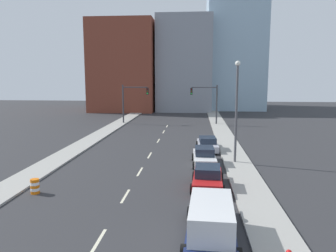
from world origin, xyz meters
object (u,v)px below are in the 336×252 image
Objects in this scene: traffic_signal_left at (130,99)px; traffic_signal_right at (209,99)px; sedan_silver at (207,144)px; traffic_barrel at (35,186)px; street_lamp at (237,105)px; sedan_red at (208,178)px; sedan_white at (204,157)px; box_truck_navy at (211,222)px.

traffic_signal_right is at bearing 0.00° from traffic_signal_left.
traffic_signal_left is 22.57m from sedan_silver.
traffic_signal_left is 12.62m from traffic_signal_right.
traffic_barrel is 0.11× the size of street_lamp.
traffic_barrel is 11.26m from sedan_red.
street_lamp is 5.16m from sedan_white.
traffic_signal_left is 32.88m from traffic_barrel.
traffic_signal_right is at bearing 90.53° from box_truck_navy.
traffic_barrel is 0.20× the size of sedan_silver.
traffic_signal_left is 39.73m from box_truck_navy.
street_lamp is at bearing -59.84° from traffic_signal_left.
sedan_red is (0.11, 7.32, -0.22)m from box_truck_navy.
street_lamp reaches higher than traffic_signal_right.
traffic_signal_right is at bearing 85.17° from sedan_white.
street_lamp is at bearing -69.75° from sedan_silver.
box_truck_navy is at bearing -94.75° from sedan_silver.
sedan_red is at bearing -69.67° from traffic_signal_left.
traffic_signal_left is 32.86m from sedan_red.
traffic_signal_left is at bearing 90.49° from traffic_barrel.
street_lamp is 1.84× the size of sedan_white.
sedan_white reaches higher than sedan_red.
sedan_white is at bearing -65.39° from traffic_signal_left.
traffic_signal_right is 6.61× the size of traffic_barrel.
street_lamp is at bearing 71.28° from sedan_red.
box_truck_navy is at bearing -92.07° from traffic_signal_right.
sedan_white is at bearing -97.90° from sedan_silver.
sedan_white is 1.00× the size of sedan_silver.
sedan_red is at bearing 10.41° from traffic_barrel.
traffic_barrel is 12.18m from box_truck_navy.
box_truck_navy reaches higher than sedan_red.
traffic_signal_left is at bearing 112.87° from sedan_white.
traffic_barrel is 13.63m from sedan_white.
sedan_silver is at bearing 50.10° from traffic_barrel.
traffic_signal_left is 1.32× the size of sedan_silver.
sedan_silver is (0.47, 5.69, -0.05)m from sedan_white.
traffic_barrel is at bearing -166.95° from sedan_red.
sedan_silver is at bearing 83.56° from sedan_white.
street_lamp is (13.67, 8.67, 4.58)m from traffic_barrel.
street_lamp is 1.84× the size of sedan_silver.
sedan_white is (-2.66, -0.64, -4.37)m from street_lamp.
street_lamp reaches higher than box_truck_navy.
box_truck_navy is at bearing -100.96° from street_lamp.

